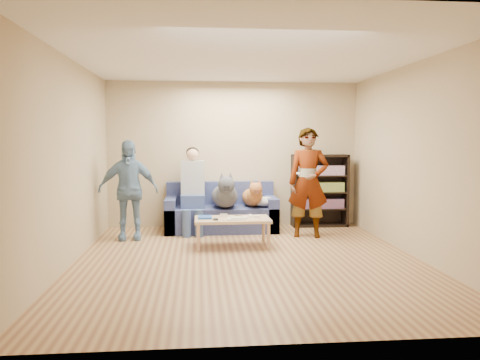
{
  "coord_description": "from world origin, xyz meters",
  "views": [
    {
      "loc": [
        -0.64,
        -5.93,
        1.58
      ],
      "look_at": [
        0.0,
        1.2,
        0.95
      ],
      "focal_mm": 35.0,
      "sensor_mm": 36.0,
      "label": 1
    }
  ],
  "objects": [
    {
      "name": "dog_tan",
      "position": [
        0.29,
        1.96,
        0.61
      ],
      "size": [
        0.35,
        1.14,
        0.51
      ],
      "color": "#A57732",
      "rests_on": "sofa"
    },
    {
      "name": "person_standing_right",
      "position": [
        1.12,
        1.42,
        0.88
      ],
      "size": [
        0.71,
        0.54,
        1.76
      ],
      "primitive_type": "imported",
      "rotation": [
        0.0,
        0.0,
        -0.2
      ],
      "color": "gray",
      "rests_on": "ground"
    },
    {
      "name": "pen_black",
      "position": [
        -0.03,
        1.02,
        0.42
      ],
      "size": [
        0.13,
        0.08,
        0.01
      ],
      "primitive_type": "cylinder",
      "rotation": [
        0.0,
        1.57,
        -0.52
      ],
      "color": "black",
      "rests_on": "coffee_table"
    },
    {
      "name": "pen_orange",
      "position": [
        -0.17,
        0.68,
        0.42
      ],
      "size": [
        0.13,
        0.06,
        0.01
      ],
      "primitive_type": "cylinder",
      "rotation": [
        0.0,
        1.57,
        0.35
      ],
      "color": "orange",
      "rests_on": "coffee_table"
    },
    {
      "name": "wallet",
      "position": [
        -0.4,
        0.72,
        0.43
      ],
      "size": [
        0.07,
        0.12,
        0.02
      ],
      "primitive_type": "cube",
      "color": "black",
      "rests_on": "coffee_table"
    },
    {
      "name": "held_controller",
      "position": [
        0.92,
        1.22,
        1.04
      ],
      "size": [
        0.06,
        0.12,
        0.03
      ],
      "primitive_type": "cube",
      "rotation": [
        0.0,
        0.0,
        0.15
      ],
      "color": "white",
      "rests_on": "person_standing_right"
    },
    {
      "name": "notebook_blue",
      "position": [
        -0.55,
        0.89,
        0.43
      ],
      "size": [
        0.2,
        0.26,
        0.03
      ],
      "primitive_type": "cube",
      "color": "#1C459A",
      "rests_on": "coffee_table"
    },
    {
      "name": "camera_silver",
      "position": [
        -0.27,
        0.96,
        0.45
      ],
      "size": [
        0.11,
        0.06,
        0.05
      ],
      "primitive_type": "cube",
      "color": "silver",
      "rests_on": "coffee_table"
    },
    {
      "name": "controller_b",
      "position": [
        0.21,
        0.86,
        0.43
      ],
      "size": [
        0.09,
        0.06,
        0.03
      ],
      "primitive_type": "cube",
      "color": "white",
      "rests_on": "coffee_table"
    },
    {
      "name": "headphone_cup_b",
      "position": [
        0.05,
        0.9,
        0.43
      ],
      "size": [
        0.07,
        0.07,
        0.02
      ],
      "primitive_type": "cylinder",
      "color": "white",
      "rests_on": "coffee_table"
    },
    {
      "name": "sofa",
      "position": [
        -0.25,
        2.1,
        0.28
      ],
      "size": [
        1.9,
        0.85,
        0.82
      ],
      "color": "#515B93",
      "rests_on": "ground"
    },
    {
      "name": "magazine",
      "position": [
        -0.07,
        0.76,
        0.44
      ],
      "size": [
        0.22,
        0.17,
        0.01
      ],
      "primitive_type": "cube",
      "color": "#BEB898",
      "rests_on": "coffee_table"
    },
    {
      "name": "headphone_cup_a",
      "position": [
        0.05,
        0.82,
        0.43
      ],
      "size": [
        0.07,
        0.07,
        0.02
      ],
      "primitive_type": "cylinder",
      "color": "white",
      "rests_on": "coffee_table"
    },
    {
      "name": "wall_back",
      "position": [
        0.0,
        2.5,
        1.3
      ],
      "size": [
        4.5,
        0.0,
        4.5
      ],
      "primitive_type": "plane",
      "rotation": [
        1.57,
        0.0,
        0.0
      ],
      "color": "tan",
      "rests_on": "ground"
    },
    {
      "name": "wall_left",
      "position": [
        -2.25,
        0.0,
        1.3
      ],
      "size": [
        0.0,
        5.0,
        5.0
      ],
      "primitive_type": "plane",
      "rotation": [
        1.57,
        0.0,
        1.57
      ],
      "color": "tan",
      "rests_on": "ground"
    },
    {
      "name": "coffee_table",
      "position": [
        -0.15,
        0.84,
        0.37
      ],
      "size": [
        1.1,
        0.6,
        0.42
      ],
      "color": "tan",
      "rests_on": "ground"
    },
    {
      "name": "bookshelf",
      "position": [
        1.55,
        2.33,
        0.68
      ],
      "size": [
        1.0,
        0.34,
        1.3
      ],
      "color": "black",
      "rests_on": "ground"
    },
    {
      "name": "person_seated",
      "position": [
        -0.73,
        1.97,
        0.77
      ],
      "size": [
        0.4,
        0.73,
        1.47
      ],
      "color": "#3A4980",
      "rests_on": "sofa"
    },
    {
      "name": "controller_a",
      "position": [
        0.13,
        0.94,
        0.43
      ],
      "size": [
        0.04,
        0.13,
        0.03
      ],
      "primitive_type": "cube",
      "color": "white",
      "rests_on": "coffee_table"
    },
    {
      "name": "dog_gray",
      "position": [
        -0.2,
        1.84,
        0.65
      ],
      "size": [
        0.44,
        1.26,
        0.64
      ],
      "color": "#4C4E56",
      "rests_on": "sofa"
    },
    {
      "name": "blanket",
      "position": [
        0.47,
        1.94,
        0.51
      ],
      "size": [
        0.47,
        0.4,
        0.16
      ],
      "primitive_type": "ellipsoid",
      "color": "silver",
      "rests_on": "sofa"
    },
    {
      "name": "person_standing_left",
      "position": [
        -1.74,
        1.48,
        0.78
      ],
      "size": [
        0.94,
        0.45,
        1.56
      ],
      "primitive_type": "imported",
      "rotation": [
        0.0,
        0.0,
        0.08
      ],
      "color": "#7899C0",
      "rests_on": "ground"
    },
    {
      "name": "ground",
      "position": [
        0.0,
        0.0,
        0.0
      ],
      "size": [
        5.0,
        5.0,
        0.0
      ],
      "primitive_type": "plane",
      "color": "brown",
      "rests_on": "ground"
    },
    {
      "name": "ceiling",
      "position": [
        0.0,
        0.0,
        2.6
      ],
      "size": [
        5.0,
        5.0,
        0.0
      ],
      "primitive_type": "plane",
      "rotation": [
        3.14,
        0.0,
        0.0
      ],
      "color": "white",
      "rests_on": "ground"
    },
    {
      "name": "wall_front",
      "position": [
        0.0,
        -2.5,
        1.3
      ],
      "size": [
        4.5,
        0.0,
        4.5
      ],
      "primitive_type": "plane",
      "rotation": [
        -1.57,
        0.0,
        0.0
      ],
      "color": "tan",
      "rests_on": "ground"
    },
    {
      "name": "papers",
      "position": [
        -0.1,
        0.74,
        0.43
      ],
      "size": [
        0.26,
        0.2,
        0.02
      ],
      "primitive_type": "cube",
      "color": "beige",
      "rests_on": "coffee_table"
    },
    {
      "name": "wall_right",
      "position": [
        2.25,
        0.0,
        1.3
      ],
      "size": [
        0.0,
        5.0,
        5.0
      ],
      "primitive_type": "plane",
      "rotation": [
        1.57,
        0.0,
        -1.57
      ],
      "color": "tan",
      "rests_on": "ground"
    }
  ]
}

